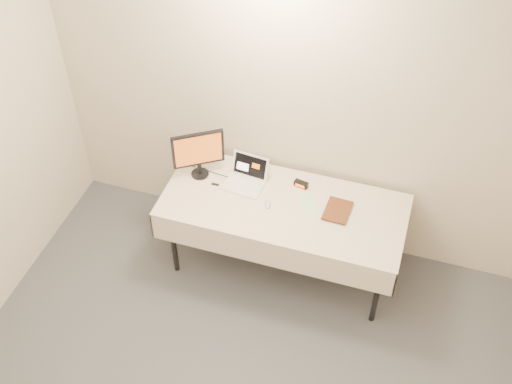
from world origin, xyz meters
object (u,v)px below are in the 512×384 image
(table, at_px, (283,210))
(laptop, at_px, (246,177))
(book, at_px, (326,197))
(monitor, at_px, (198,151))

(table, height_order, laptop, laptop)
(table, distance_m, book, 0.37)
(laptop, bearing_deg, book, -2.48)
(book, bearing_deg, table, -166.88)
(laptop, relative_size, book, 1.29)
(laptop, relative_size, monitor, 0.78)
(table, relative_size, book, 7.43)
(monitor, bearing_deg, laptop, -28.91)
(book, bearing_deg, laptop, 174.91)
(table, distance_m, laptop, 0.40)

